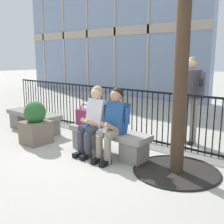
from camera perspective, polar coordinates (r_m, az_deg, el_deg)
name	(u,v)px	position (r m, az deg, el deg)	size (l,w,h in m)	color
ground_plane	(108,154)	(4.94, -0.75, -8.74)	(60.00, 60.00, 0.00)	#B2ADA3
stone_bench	(108,139)	(4.85, -0.76, -5.73)	(1.60, 0.44, 0.45)	gray
seated_person_with_phone	(94,118)	(4.80, -3.78, -1.24)	(0.52, 0.66, 1.21)	#383D4C
seated_person_companion	(113,122)	(4.52, 0.29, -2.04)	(0.52, 0.66, 1.21)	gray
handbag_on_bench	(85,117)	(5.14, -5.75, -1.00)	(0.30, 0.19, 0.40)	#7A234C
bystander_at_railing	(190,94)	(5.55, 16.06, 3.73)	(0.55, 0.43, 1.71)	gray
plaza_railing	(142,115)	(5.60, 6.26, -0.70)	(8.58, 0.04, 1.05)	black
stone_bench_far	(34,120)	(6.62, -16.10, -1.52)	(1.60, 0.44, 0.45)	gray
planter	(36,124)	(5.63, -15.68, -2.46)	(0.50, 0.50, 0.85)	#726656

